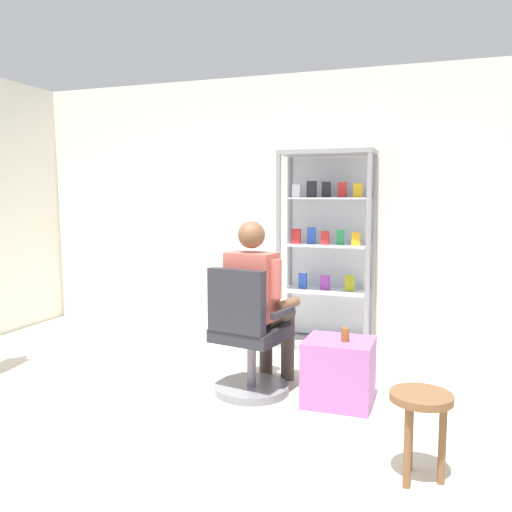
{
  "coord_description": "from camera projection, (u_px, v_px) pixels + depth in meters",
  "views": [
    {
      "loc": [
        1.43,
        -2.35,
        1.47
      ],
      "look_at": [
        0.07,
        1.58,
        1.0
      ],
      "focal_mm": 37.14,
      "sensor_mm": 36.0,
      "label": 1
    }
  ],
  "objects": [
    {
      "name": "back_wall",
      "position": [
        295.0,
        208.0,
        5.5
      ],
      "size": [
        6.0,
        0.1,
        2.7
      ],
      "primitive_type": "cube",
      "color": "silver",
      "rests_on": "ground"
    },
    {
      "name": "ground_plane",
      "position": [
        148.0,
        472.0,
        2.83
      ],
      "size": [
        7.2,
        7.2,
        0.0
      ],
      "primitive_type": "plane",
      "color": "beige"
    },
    {
      "name": "storage_crate",
      "position": [
        339.0,
        372.0,
        3.75
      ],
      "size": [
        0.47,
        0.42,
        0.46
      ],
      "primitive_type": "cube",
      "color": "#9E599E",
      "rests_on": "ground"
    },
    {
      "name": "office_chair",
      "position": [
        248.0,
        343.0,
        3.89
      ],
      "size": [
        0.61,
        0.57,
        0.96
      ],
      "color": "slate",
      "rests_on": "ground"
    },
    {
      "name": "display_cabinet_main",
      "position": [
        327.0,
        248.0,
        5.19
      ],
      "size": [
        0.9,
        0.45,
        1.9
      ],
      "color": "gray",
      "rests_on": "ground"
    },
    {
      "name": "tea_glass",
      "position": [
        345.0,
        335.0,
        3.68
      ],
      "size": [
        0.06,
        0.06,
        0.1
      ],
      "primitive_type": "cylinder",
      "color": "brown",
      "rests_on": "storage_crate"
    },
    {
      "name": "wooden_stool",
      "position": [
        421.0,
        412.0,
        2.71
      ],
      "size": [
        0.32,
        0.32,
        0.47
      ],
      "color": "brown",
      "rests_on": "ground"
    },
    {
      "name": "seated_shopkeeper",
      "position": [
        259.0,
        297.0,
        4.0
      ],
      "size": [
        0.54,
        0.61,
        1.29
      ],
      "color": "#3F382D",
      "rests_on": "ground"
    }
  ]
}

